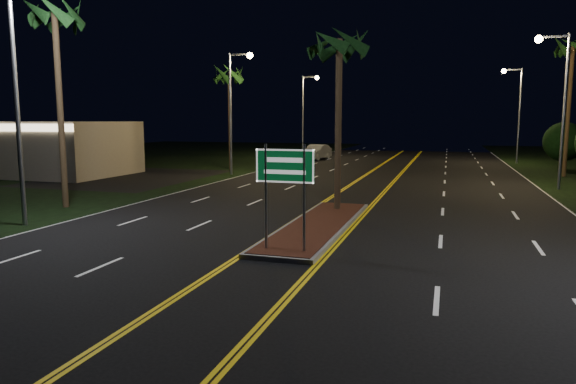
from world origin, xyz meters
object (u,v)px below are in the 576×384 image
at_px(commercial_building, 29,148).
at_px(streetlight_right_far, 516,104).
at_px(car_near, 285,163).
at_px(median_island, 318,225).
at_px(palm_median, 339,44).
at_px(palm_left_near, 55,16).
at_px(palm_left_far, 229,76).
at_px(streetlight_left_far, 306,106).
at_px(highway_sign, 285,176).
at_px(streetlight_left_near, 23,77).
at_px(car_far, 316,151).
at_px(shrub_far, 564,142).
at_px(palm_right_far, 573,48).
at_px(streetlight_right_mid, 558,93).
at_px(streetlight_left_mid, 235,99).

height_order(commercial_building, streetlight_right_far, streetlight_right_far).
bearing_deg(car_near, median_island, -76.69).
bearing_deg(palm_median, commercial_building, 159.95).
height_order(palm_median, car_near, palm_median).
bearing_deg(palm_left_near, palm_left_far, 90.86).
bearing_deg(palm_left_near, streetlight_left_far, 87.00).
distance_m(median_island, highway_sign, 4.80).
bearing_deg(streetlight_left_near, car_far, 86.89).
height_order(streetlight_right_far, palm_left_near, palm_left_near).
bearing_deg(shrub_far, car_far, 167.69).
height_order(commercial_building, palm_right_far, palm_right_far).
height_order(streetlight_left_far, streetlight_right_mid, same).
relative_size(median_island, car_near, 2.03).
relative_size(streetlight_left_far, streetlight_right_far, 1.00).
bearing_deg(median_island, highway_sign, -90.00).
bearing_deg(streetlight_left_far, car_near, -79.55).
xyz_separation_m(palm_left_far, car_near, (5.59, -2.43, -6.90)).
distance_m(palm_left_far, car_far, 15.17).
bearing_deg(median_island, palm_left_far, 121.36).
bearing_deg(car_far, commercial_building, -121.33).
height_order(commercial_building, streetlight_left_mid, streetlight_left_mid).
bearing_deg(car_near, car_far, 87.27).
bearing_deg(car_near, palm_right_far, 4.56).
height_order(commercial_building, streetlight_left_near, streetlight_left_near).
xyz_separation_m(streetlight_left_far, streetlight_right_mid, (21.23, -22.00, 0.00)).
xyz_separation_m(streetlight_right_far, shrub_far, (3.19, -6.00, -3.32)).
xyz_separation_m(median_island, palm_median, (0.00, 3.50, 7.19)).
relative_size(commercial_building, streetlight_left_mid, 1.67).
bearing_deg(streetlight_left_near, highway_sign, -6.47).
bearing_deg(commercial_building, car_far, 50.23).
bearing_deg(median_island, streetlight_left_near, -164.22).
height_order(highway_sign, palm_right_far, palm_right_far).
xyz_separation_m(streetlight_left_mid, car_far, (2.01, 16.89, -4.73)).
distance_m(palm_median, palm_left_far, 21.69).
height_order(palm_right_far, car_far, palm_right_far).
bearing_deg(commercial_building, median_island, -26.55).
height_order(highway_sign, car_near, highway_sign).
distance_m(palm_left_near, palm_right_far, 33.53).
xyz_separation_m(streetlight_left_near, shrub_far, (24.41, 32.00, -3.32)).
xyz_separation_m(palm_median, palm_left_near, (-12.50, -2.50, 1.40)).
bearing_deg(shrub_far, median_island, -115.45).
xyz_separation_m(streetlight_left_mid, palm_left_far, (-2.19, 4.00, 2.09)).
bearing_deg(commercial_building, palm_left_near, -41.61).
bearing_deg(car_far, shrub_far, -3.87).
relative_size(median_island, commercial_building, 0.68).
relative_size(median_island, streetlight_right_mid, 1.14).
bearing_deg(streetlight_right_mid, shrub_far, 77.18).
distance_m(highway_sign, commercial_building, 31.17).
relative_size(commercial_building, palm_left_far, 1.70).
height_order(streetlight_left_near, car_near, streetlight_left_near).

